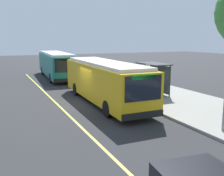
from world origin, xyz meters
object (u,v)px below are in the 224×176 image
(waiting_bench, at_px, (153,88))
(route_sign_post, at_px, (148,77))
(pedestrian_commuter, at_px, (127,80))
(transit_bus_main, at_px, (104,80))
(transit_bus_second, at_px, (56,64))

(waiting_bench, height_order, route_sign_post, route_sign_post)
(route_sign_post, xyz_separation_m, pedestrian_commuter, (-4.16, 0.66, -0.84))
(route_sign_post, bearing_deg, transit_bus_main, -129.61)
(route_sign_post, bearing_deg, transit_bus_second, -170.40)
(route_sign_post, distance_m, pedestrian_commuter, 4.30)
(transit_bus_main, bearing_deg, transit_bus_second, -178.76)
(waiting_bench, relative_size, route_sign_post, 0.57)
(transit_bus_second, distance_m, pedestrian_commuter, 12.00)
(transit_bus_main, xyz_separation_m, route_sign_post, (1.95, 2.36, 0.34))
(waiting_bench, xyz_separation_m, pedestrian_commuter, (-1.81, -1.40, 0.48))
(transit_bus_second, height_order, route_sign_post, same)
(transit_bus_main, xyz_separation_m, transit_bus_second, (-13.73, -0.30, 0.00))
(waiting_bench, relative_size, pedestrian_commuter, 0.95)
(route_sign_post, bearing_deg, waiting_bench, 138.72)
(waiting_bench, bearing_deg, route_sign_post, -41.28)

